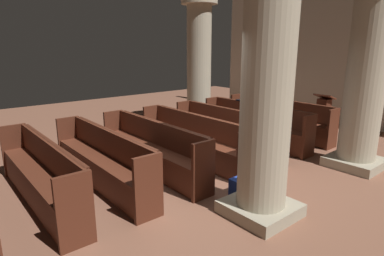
# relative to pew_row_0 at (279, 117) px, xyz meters

# --- Properties ---
(ground_plane) EXTENTS (19.20, 19.20, 0.00)m
(ground_plane) POSITION_rel_pew_row_0_xyz_m (0.84, -3.50, -0.50)
(ground_plane) COLOR brown
(back_wall) EXTENTS (10.00, 0.16, 4.50)m
(back_wall) POSITION_rel_pew_row_0_xyz_m (0.84, 2.58, 1.75)
(back_wall) COLOR beige
(back_wall) RESTS_ON ground
(pew_row_0) EXTENTS (3.02, 0.46, 0.93)m
(pew_row_0) POSITION_rel_pew_row_0_xyz_m (0.00, 0.00, 0.00)
(pew_row_0) COLOR #562819
(pew_row_0) RESTS_ON ground
(pew_row_1) EXTENTS (3.02, 0.46, 0.93)m
(pew_row_1) POSITION_rel_pew_row_0_xyz_m (0.00, -0.99, 0.00)
(pew_row_1) COLOR #562819
(pew_row_1) RESTS_ON ground
(pew_row_2) EXTENTS (3.02, 0.47, 0.93)m
(pew_row_2) POSITION_rel_pew_row_0_xyz_m (0.00, -1.97, 0.00)
(pew_row_2) COLOR #562819
(pew_row_2) RESTS_ON ground
(pew_row_3) EXTENTS (3.02, 0.46, 0.93)m
(pew_row_3) POSITION_rel_pew_row_0_xyz_m (0.00, -2.96, 0.00)
(pew_row_3) COLOR #562819
(pew_row_3) RESTS_ON ground
(pew_row_4) EXTENTS (3.02, 0.46, 0.93)m
(pew_row_4) POSITION_rel_pew_row_0_xyz_m (0.00, -3.95, 0.00)
(pew_row_4) COLOR #562819
(pew_row_4) RESTS_ON ground
(pew_row_5) EXTENTS (3.02, 0.47, 0.93)m
(pew_row_5) POSITION_rel_pew_row_0_xyz_m (0.00, -4.93, 0.00)
(pew_row_5) COLOR #562819
(pew_row_5) RESTS_ON ground
(pew_row_6) EXTENTS (3.02, 0.46, 0.93)m
(pew_row_6) POSITION_rel_pew_row_0_xyz_m (0.00, -5.92, 0.00)
(pew_row_6) COLOR #562819
(pew_row_6) RESTS_ON ground
(pillar_aisle_side) EXTENTS (1.02, 1.02, 3.73)m
(pillar_aisle_side) POSITION_rel_pew_row_0_xyz_m (2.35, -0.74, 1.43)
(pillar_aisle_side) COLOR #9F967E
(pillar_aisle_side) RESTS_ON ground
(pillar_far_side) EXTENTS (1.02, 1.02, 3.73)m
(pillar_far_side) POSITION_rel_pew_row_0_xyz_m (-2.30, -0.78, 1.43)
(pillar_far_side) COLOR #9F967E
(pillar_far_side) RESTS_ON ground
(pillar_aisle_rear) EXTENTS (0.98, 0.98, 3.73)m
(pillar_aisle_rear) POSITION_rel_pew_row_0_xyz_m (2.35, -3.67, 1.43)
(pillar_aisle_rear) COLOR #9F967E
(pillar_aisle_rear) RESTS_ON ground
(lectern) EXTENTS (0.48, 0.45, 1.08)m
(lectern) POSITION_rel_pew_row_0_xyz_m (0.66, 1.05, -0.05)
(lectern) COLOR #411E13
(lectern) RESTS_ON ground
(hymn_book) EXTENTS (0.15, 0.21, 0.03)m
(hymn_book) POSITION_rel_pew_row_0_xyz_m (-0.64, -0.80, 0.45)
(hymn_book) COLOR black
(hymn_book) RESTS_ON pew_row_1
(kneeler_box_blue) EXTENTS (0.36, 0.28, 0.27)m
(kneeler_box_blue) POSITION_rel_pew_row_0_xyz_m (1.81, -3.42, -0.37)
(kneeler_box_blue) COLOR navy
(kneeler_box_blue) RESTS_ON ground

